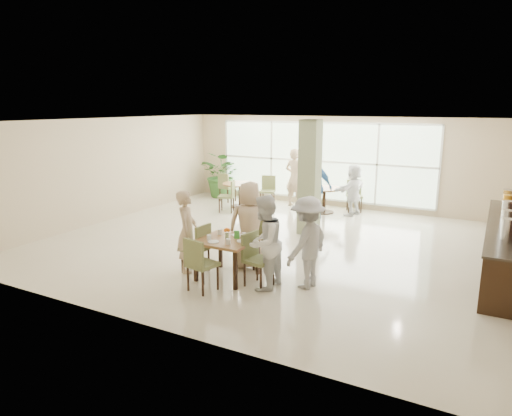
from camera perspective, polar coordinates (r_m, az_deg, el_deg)
The scene contains 20 objects.
ground at distance 10.63m, azimuth 2.11°, elevation -4.41°, with size 10.00×10.00×0.00m, color beige.
room_shell at distance 10.25m, azimuth 2.19°, elevation 4.72°, with size 10.00×10.00×10.00m.
window_bank at distance 14.56m, azimuth 8.16°, elevation 5.79°, with size 7.00×0.04×7.00m.
column at distance 11.22m, azimuth 6.72°, elevation 3.78°, with size 0.45×0.45×2.80m, color #6C714E.
main_table at distance 8.38m, azimuth -3.63°, elevation -4.45°, with size 0.99×0.99×0.75m.
round_table_left at distance 14.29m, azimuth -2.00°, elevation 2.42°, with size 1.09×1.09×0.75m.
round_table_right at distance 13.64m, azimuth 8.52°, elevation 1.73°, with size 1.03×1.03×0.75m.
chairs_main_table at distance 8.43m, azimuth -3.66°, elevation -5.67°, with size 1.90×1.95×0.95m.
chairs_table_left at distance 14.37m, azimuth -1.95°, elevation 2.09°, with size 2.03×1.89×0.95m.
chairs_table_right at distance 13.70m, azimuth 8.44°, elevation 1.43°, with size 2.09×2.00×0.95m.
tabletop_clutter at distance 8.32m, azimuth -3.54°, elevation -3.52°, with size 0.75×0.77×0.21m.
buffet_counter at distance 9.98m, azimuth 28.64°, elevation -3.86°, with size 0.64×4.70×1.95m.
potted_plant at distance 15.81m, azimuth -4.21°, elevation 4.19°, with size 1.42×1.42×1.57m, color #2E5C25.
teen_left at distance 8.78m, azimuth -8.60°, elevation -2.90°, with size 0.58×0.38×1.58m, color tan.
teen_far at distance 8.84m, azimuth -0.79°, elevation -2.15°, with size 0.84×0.46×1.72m, color tan.
teen_right at distance 7.84m, azimuth 1.02°, elevation -4.36°, with size 0.81×0.63×1.66m, color white.
teen_standing at distance 7.96m, azimuth 6.42°, elevation -4.31°, with size 1.05×0.60×1.62m, color #A6A6A8.
adult_a at distance 12.86m, azimuth 7.33°, elevation 2.65°, with size 1.05×0.60×1.80m, color teal.
adult_b at distance 13.44m, azimuth 12.06°, elevation 2.22°, with size 1.38×0.59×1.48m, color white.
adult_standing at distance 14.33m, azimuth 4.85°, elevation 3.81°, with size 0.67×0.44×1.83m, color tan.
Camera 1 is at (4.45, -9.12, 3.14)m, focal length 32.00 mm.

